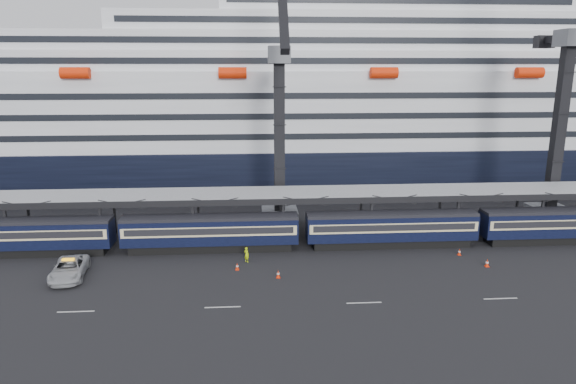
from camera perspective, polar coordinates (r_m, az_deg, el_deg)
name	(u,v)px	position (r m, az deg, el deg)	size (l,w,h in m)	color
ground	(501,280)	(53.20, 22.59, -8.97)	(260.00, 260.00, 0.00)	black
train	(421,227)	(59.41, 14.52, -3.75)	(133.05, 3.00, 4.05)	black
canopy	(450,191)	(63.82, 17.54, 0.09)	(130.00, 6.25, 5.53)	gray
cruise_ship	(379,110)	(92.67, 10.05, 9.00)	(214.09, 28.84, 34.00)	black
crane_dark_near	(280,132)	(62.85, -0.95, 6.71)	(4.50, 17.75, 35.08)	#53565C
crane_dark_mid	(562,119)	(72.50, 28.16, 7.18)	(4.50, 18.24, 39.64)	#53565C
pickup_truck	(69,269)	(53.58, -23.15, -7.86)	(2.91, 6.32, 1.76)	#A0A2A7
worker	(247,255)	(53.32, -4.63, -6.94)	(0.58, 0.38, 1.60)	#B9DA0B
traffic_cone_b	(278,274)	(49.49, -1.10, -9.09)	(0.39, 0.39, 0.79)	#F12B07
traffic_cone_c	(237,266)	(51.58, -5.67, -8.21)	(0.37, 0.37, 0.74)	#F12B07
traffic_cone_d	(459,252)	(58.15, 18.51, -6.33)	(0.36, 0.36, 0.72)	#F12B07
traffic_cone_e	(487,263)	(55.83, 21.25, -7.33)	(0.42, 0.42, 0.83)	#F12B07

